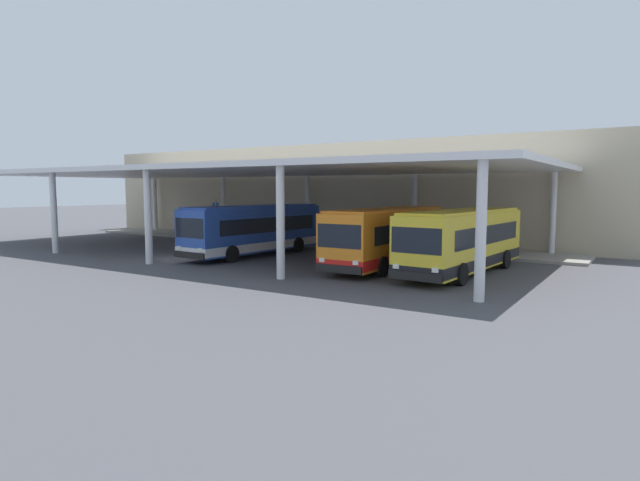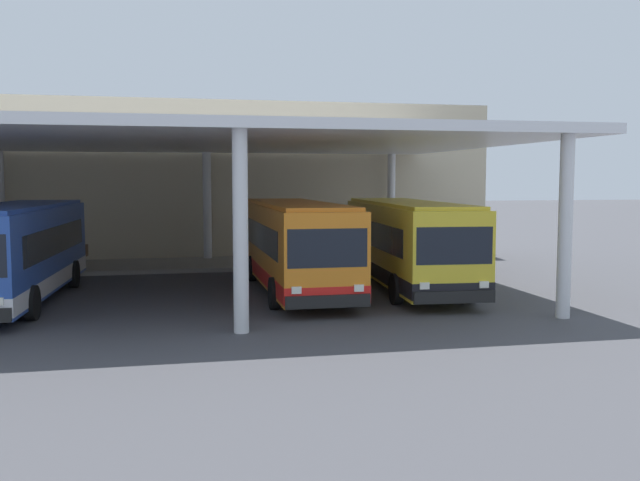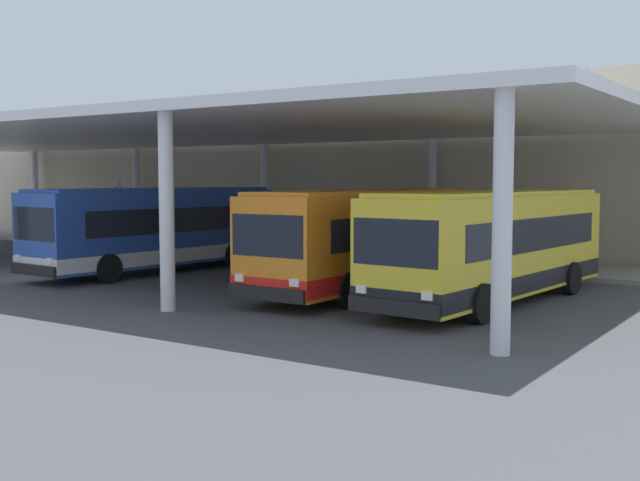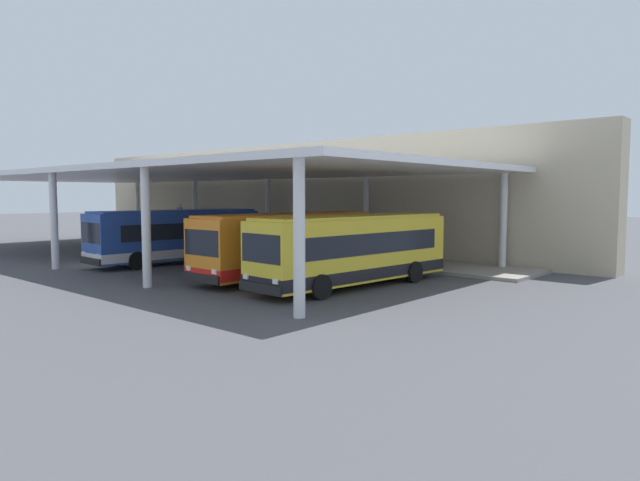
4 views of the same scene
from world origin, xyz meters
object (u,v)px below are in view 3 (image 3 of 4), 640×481
object	(u,v)px
bench_waiting	(293,240)
bus_middle_bay	(494,245)
bus_second_bay	(369,238)
trash_bin	(233,237)
banner_sign	(120,208)
bus_nearest_bay	(157,228)

from	to	relation	value
bench_waiting	bus_middle_bay	bearing A→B (deg)	-32.25
bus_second_bay	bench_waiting	xyz separation A→B (m)	(-8.79, 8.07, -0.99)
bus_second_bay	bus_middle_bay	size ratio (longest dim) A/B	0.99
trash_bin	bench_waiting	bearing A→B (deg)	1.63
trash_bin	banner_sign	distance (m)	7.36
bus_second_bay	bus_middle_bay	distance (m)	4.13
bus_nearest_bay	bus_second_bay	bearing A→B (deg)	0.92
bus_nearest_bay	banner_sign	xyz separation A→B (m)	(-10.35, 7.34, 0.32)
bench_waiting	trash_bin	xyz separation A→B (m)	(-3.56, -0.10, 0.01)
bus_nearest_bay	bus_middle_bay	bearing A→B (deg)	0.29
bus_nearest_bay	bus_middle_bay	world-z (taller)	same
bus_second_bay	trash_bin	world-z (taller)	bus_second_bay
bench_waiting	bus_second_bay	bearing A→B (deg)	-42.55
bus_nearest_bay	banner_sign	bearing A→B (deg)	144.65
trash_bin	bus_second_bay	bearing A→B (deg)	-32.84
bus_middle_bay	trash_bin	size ratio (longest dim) A/B	10.90
bus_middle_bay	banner_sign	bearing A→B (deg)	162.92
bus_nearest_bay	bench_waiting	bearing A→B (deg)	87.16
trash_bin	banner_sign	xyz separation A→B (m)	(-7.21, -0.78, 1.30)
bus_second_bay	bench_waiting	bearing A→B (deg)	137.45
trash_bin	banner_sign	size ratio (longest dim) A/B	0.31
bench_waiting	banner_sign	xyz separation A→B (m)	(-10.76, -0.88, 1.32)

